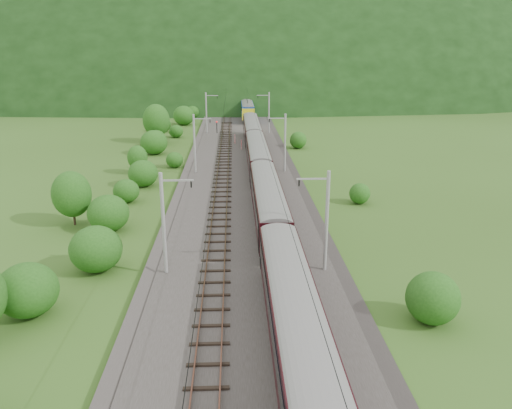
{
  "coord_description": "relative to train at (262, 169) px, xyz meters",
  "views": [
    {
      "loc": [
        -0.79,
        -35.59,
        17.21
      ],
      "look_at": [
        1.22,
        9.82,
        2.6
      ],
      "focal_mm": 35.0,
      "sensor_mm": 36.0,
      "label": 1
    }
  ],
  "objects": [
    {
      "name": "hazard_post_near",
      "position": [
        -3.04,
        32.05,
        -2.24
      ],
      "size": [
        0.17,
        0.17,
        1.59
      ],
      "primitive_type": "cylinder",
      "color": "red",
      "rests_on": "railbed"
    },
    {
      "name": "train",
      "position": [
        0.0,
        0.0,
        0.0
      ],
      "size": [
        2.78,
        133.5,
        4.83
      ],
      "color": "black",
      "rests_on": "ground"
    },
    {
      "name": "railbed",
      "position": [
        -2.4,
        -10.86,
        -3.18
      ],
      "size": [
        14.0,
        220.0,
        0.3
      ],
      "primitive_type": "cube",
      "color": "#38332D",
      "rests_on": "ground"
    },
    {
      "name": "catenary_left",
      "position": [
        -8.52,
        11.14,
        1.17
      ],
      "size": [
        2.54,
        192.28,
        8.0
      ],
      "color": "gray",
      "rests_on": "railbed"
    },
    {
      "name": "mountain_main",
      "position": [
        -2.4,
        239.14,
        -3.33
      ],
      "size": [
        504.0,
        360.0,
        244.0
      ],
      "primitive_type": "ellipsoid",
      "color": "black",
      "rests_on": "ground"
    },
    {
      "name": "overhead_wires",
      "position": [
        -2.4,
        -10.86,
        3.77
      ],
      "size": [
        4.83,
        198.0,
        0.03
      ],
      "color": "black",
      "rests_on": "ground"
    },
    {
      "name": "catenary_right",
      "position": [
        3.72,
        11.14,
        1.17
      ],
      "size": [
        2.54,
        192.28,
        8.0
      ],
      "color": "gray",
      "rests_on": "railbed"
    },
    {
      "name": "ground",
      "position": [
        -2.4,
        -20.86,
        -3.33
      ],
      "size": [
        600.0,
        600.0,
        0.0
      ],
      "primitive_type": "plane",
      "color": "#325019",
      "rests_on": "ground"
    },
    {
      "name": "vegetation_right",
      "position": [
        9.29,
        -9.62,
        -1.97
      ],
      "size": [
        5.65,
        93.41,
        3.1
      ],
      "color": "#215015",
      "rests_on": "ground"
    },
    {
      "name": "track_left",
      "position": [
        -4.8,
        -10.86,
        -2.96
      ],
      "size": [
        2.4,
        220.0,
        0.27
      ],
      "color": "brown",
      "rests_on": "railbed"
    },
    {
      "name": "track_right",
      "position": [
        -0.0,
        -10.86,
        -2.96
      ],
      "size": [
        2.4,
        220.0,
        0.27
      ],
      "color": "brown",
      "rests_on": "railbed"
    },
    {
      "name": "vegetation_left",
      "position": [
        -15.79,
        4.0,
        -1.02
      ],
      "size": [
        10.74,
        146.54,
        7.01
      ],
      "color": "#215015",
      "rests_on": "ground"
    },
    {
      "name": "hazard_post_far",
      "position": [
        -1.96,
        26.9,
        -2.24
      ],
      "size": [
        0.17,
        0.17,
        1.59
      ],
      "primitive_type": "cylinder",
      "color": "red",
      "rests_on": "railbed"
    },
    {
      "name": "mountain_ridge",
      "position": [
        -122.4,
        279.14,
        -3.33
      ],
      "size": [
        336.0,
        280.0,
        132.0
      ],
      "primitive_type": "ellipsoid",
      "color": "black",
      "rests_on": "ground"
    },
    {
      "name": "signal",
      "position": [
        -6.61,
        43.37,
        -1.63
      ],
      "size": [
        0.26,
        0.26,
        2.38
      ],
      "color": "black",
      "rests_on": "railbed"
    }
  ]
}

